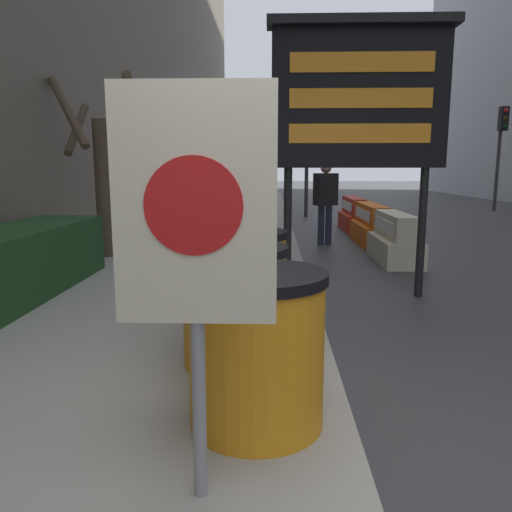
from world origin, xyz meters
TOP-DOWN VIEW (x-y plane):
  - ground_plane at (0.00, 0.00)m, footprint 120.00×120.00m
  - bare_tree at (-3.21, 5.77)m, footprint 1.43×1.47m
  - barrel_drum_foreground at (-0.57, 0.38)m, footprint 0.78×0.78m
  - barrel_drum_middle at (-0.75, 1.27)m, footprint 0.78×0.78m
  - barrel_drum_back at (-0.73, 2.15)m, footprint 0.78×0.78m
  - warning_sign at (-0.79, -0.28)m, footprint 0.66×0.08m
  - message_board at (0.52, 3.83)m, footprint 2.16×0.36m
  - jersey_barrier_cream at (1.60, 6.19)m, footprint 0.62×1.72m
  - jersey_barrier_orange_far at (1.60, 8.31)m, footprint 0.59×1.97m
  - jersey_barrier_red_striped at (1.60, 10.63)m, footprint 0.56×1.87m
  - traffic_cone_near at (1.72, 6.27)m, footprint 0.41×0.41m
  - traffic_cone_mid at (2.16, 8.32)m, footprint 0.42×0.42m
  - traffic_cone_far at (2.52, 11.44)m, footprint 0.36×0.36m
  - traffic_light_near_curb at (0.61, 14.08)m, footprint 0.28×0.44m
  - traffic_light_far_side at (7.74, 16.45)m, footprint 0.28×0.45m
  - pedestrian_worker at (0.60, 8.07)m, footprint 0.52×0.43m

SIDE VIEW (x-z plane):
  - ground_plane at x=0.00m, z-range 0.00..0.00m
  - traffic_cone_far at x=2.52m, z-range -0.01..0.64m
  - traffic_cone_near at x=1.72m, z-range -0.01..0.72m
  - jersey_barrier_cream at x=1.60m, z-range -0.05..0.78m
  - jersey_barrier_orange_far at x=1.60m, z-range -0.05..0.78m
  - jersey_barrier_red_striped at x=1.60m, z-range -0.05..0.79m
  - traffic_cone_mid at x=2.16m, z-range -0.01..0.75m
  - barrel_drum_foreground at x=-0.57m, z-range 0.14..1.03m
  - barrel_drum_middle at x=-0.75m, z-range 0.14..1.03m
  - barrel_drum_back at x=-0.73m, z-range 0.14..1.03m
  - pedestrian_worker at x=0.60m, z-range 0.15..1.85m
  - warning_sign at x=-0.79m, z-range 0.45..2.22m
  - bare_tree at x=-3.21m, z-range 0.16..3.09m
  - message_board at x=0.52m, z-range 0.75..4.01m
  - traffic_light_far_side at x=7.74m, z-range 0.85..4.58m
  - traffic_light_near_curb at x=0.61m, z-range 0.85..4.58m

